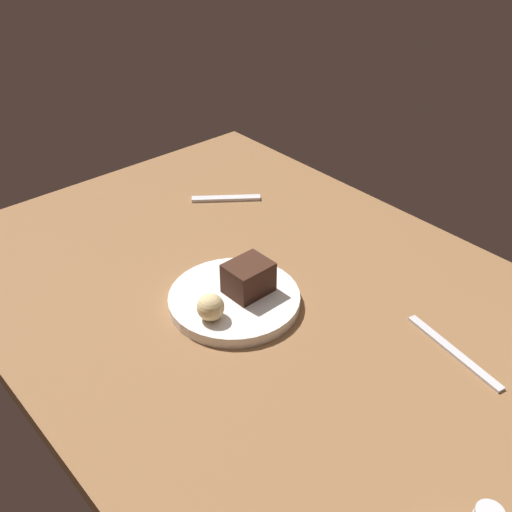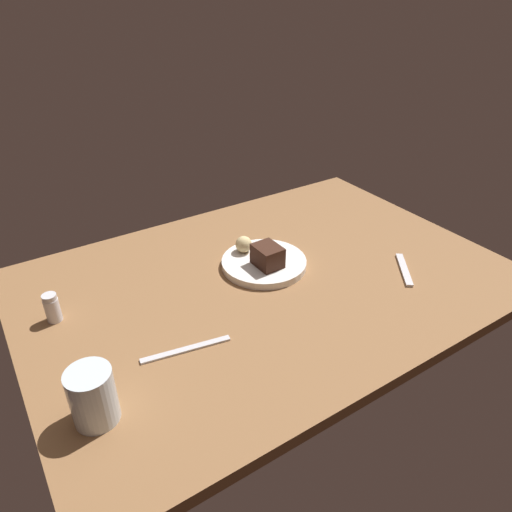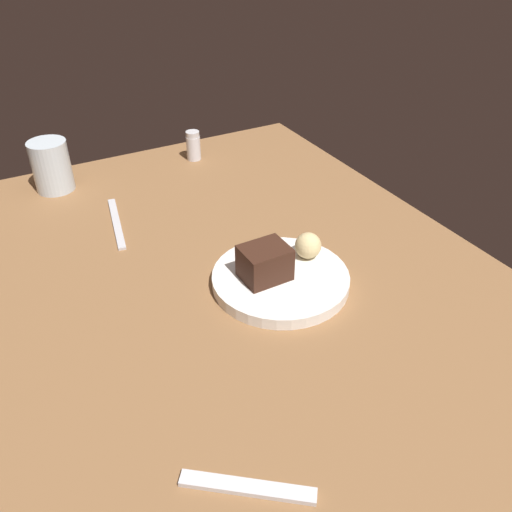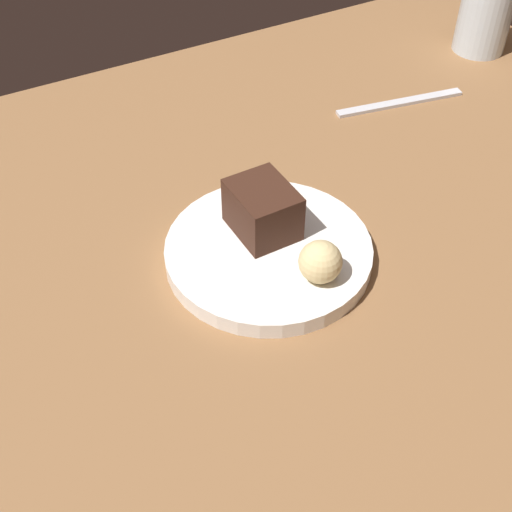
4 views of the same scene
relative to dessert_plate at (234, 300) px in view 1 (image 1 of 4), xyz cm
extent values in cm
cube|color=brown|center=(2.21, 5.17, -2.48)|extent=(120.00, 84.00, 3.00)
cylinder|color=white|center=(0.00, 0.00, 0.00)|extent=(22.38, 22.38, 1.97)
cube|color=#381E14|center=(0.69, 2.60, 3.77)|extent=(6.20, 7.56, 5.56)
sphere|color=#DBC184|center=(1.78, -6.59, 3.21)|extent=(4.46, 4.46, 4.46)
cube|color=silver|center=(-29.51, 21.75, -0.63)|extent=(10.55, 13.00, 0.70)
cube|color=silver|center=(31.44, 18.07, -0.73)|extent=(18.94, 4.79, 0.50)
camera|label=1|loc=(65.04, -51.39, 65.42)|focal=43.55mm
camera|label=2|loc=(58.82, 86.90, 66.40)|focal=32.99mm
camera|label=3|loc=(-59.22, 36.95, 53.00)|focal=37.67mm
camera|label=4|loc=(-27.01, -46.60, 52.25)|focal=48.75mm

